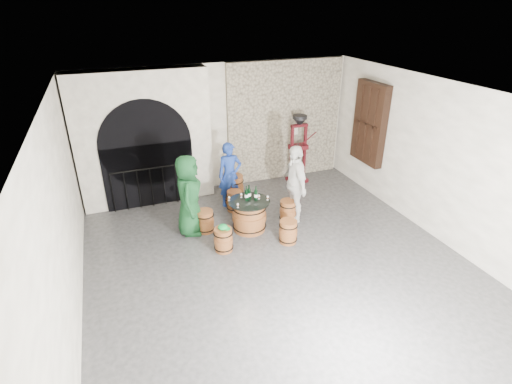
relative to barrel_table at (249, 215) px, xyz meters
name	(u,v)px	position (x,y,z in m)	size (l,w,h in m)	color
ground	(282,268)	(0.09, -1.55, -0.34)	(8.00, 8.00, 0.00)	#303032
wall_back	(219,128)	(0.09, 2.45, 1.26)	(8.00, 8.00, 0.00)	white
wall_front	(476,382)	(0.09, -5.55, 1.26)	(8.00, 8.00, 0.00)	white
wall_left	(61,230)	(-3.41, -1.55, 1.26)	(8.00, 8.00, 0.00)	white
wall_right	(445,165)	(3.59, -1.55, 1.26)	(8.00, 8.00, 0.00)	white
ceiling	(288,98)	(0.09, -1.55, 2.86)	(8.00, 8.00, 0.00)	beige
stone_facing_panel	(285,121)	(1.89, 2.39, 1.26)	(3.20, 0.12, 3.18)	tan
arched_opening	(144,140)	(-1.81, 2.19, 1.24)	(3.10, 0.60, 3.19)	white
shuttered_window	(369,123)	(3.47, 0.85, 1.46)	(0.23, 1.10, 2.00)	black
barrel_table	(249,215)	(0.00, 0.00, 0.00)	(0.89, 0.89, 0.69)	brown
barrel_stool_left	(205,221)	(-0.92, 0.27, -0.10)	(0.39, 0.39, 0.50)	brown
barrel_stool_far	(235,201)	(-0.02, 0.95, -0.10)	(0.39, 0.39, 0.50)	brown
barrel_stool_right	(288,211)	(0.95, 0.06, -0.10)	(0.39, 0.39, 0.50)	brown
barrel_stool_near_right	(288,232)	(0.58, -0.76, -0.10)	(0.39, 0.39, 0.50)	brown
barrel_stool_near_left	(223,240)	(-0.76, -0.58, -0.10)	(0.39, 0.39, 0.50)	brown
green_cap	(223,227)	(-0.75, -0.58, 0.19)	(0.24, 0.19, 0.10)	#0C8735
person_green	(189,195)	(-1.21, 0.35, 0.54)	(0.86, 0.56, 1.76)	#12401E
person_blue	(230,175)	(-0.03, 1.26, 0.45)	(0.58, 0.38, 1.58)	navy
person_white	(295,184)	(1.09, 0.06, 0.55)	(1.05, 0.44, 1.78)	silver
wine_bottle_left	(246,195)	(-0.03, 0.07, 0.48)	(0.08, 0.08, 0.32)	black
wine_bottle_center	(256,194)	(0.16, 0.01, 0.48)	(0.08, 0.08, 0.32)	black
wine_bottle_right	(249,193)	(0.04, 0.11, 0.48)	(0.08, 0.08, 0.32)	black
tasting_glass_a	(238,206)	(-0.32, -0.19, 0.40)	(0.05, 0.05, 0.10)	#A65620
tasting_glass_b	(259,197)	(0.23, 0.02, 0.40)	(0.05, 0.05, 0.10)	#A65620
tasting_glass_c	(241,195)	(-0.10, 0.22, 0.40)	(0.05, 0.05, 0.10)	#A65620
tasting_glass_d	(257,194)	(0.23, 0.15, 0.40)	(0.05, 0.05, 0.10)	#A65620
tasting_glass_e	(268,198)	(0.39, -0.09, 0.40)	(0.05, 0.05, 0.10)	#A65620
tasting_glass_f	(229,199)	(-0.39, 0.17, 0.40)	(0.05, 0.05, 0.10)	#A65620
side_barrel	(233,189)	(0.09, 1.41, 0.00)	(0.52, 0.52, 0.69)	brown
corking_press	(299,144)	(2.10, 1.94, 0.74)	(0.77, 0.43, 1.86)	#440B13
control_box	(294,130)	(2.14, 2.31, 1.01)	(0.18, 0.10, 0.22)	silver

